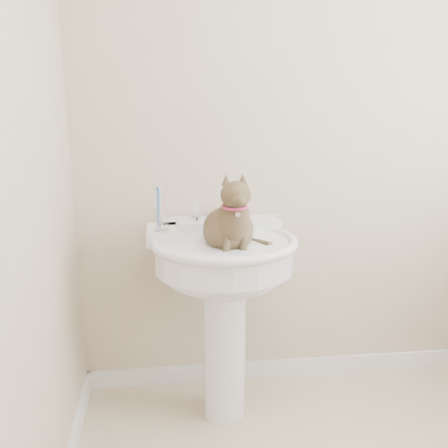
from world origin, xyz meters
name	(u,v)px	position (x,y,z in m)	size (l,w,h in m)	color
wall_back	(311,135)	(0.00, 1.10, 1.25)	(2.20, 0.00, 2.50)	beige
baseboard_back	(301,367)	(0.00, 1.09, 0.04)	(2.20, 0.02, 0.09)	white
pedestal_sink	(224,273)	(-0.44, 0.81, 0.69)	(0.64, 0.63, 0.88)	white
faucet	(220,212)	(-0.44, 0.97, 0.92)	(0.28, 0.12, 0.14)	silver
soap_bar	(229,213)	(-0.39, 1.06, 0.89)	(0.09, 0.06, 0.03)	orange
toothbrush_cup	(161,220)	(-0.70, 0.84, 0.93)	(0.07, 0.07, 0.19)	silver
cat	(230,224)	(-0.42, 0.75, 0.93)	(0.23, 0.29, 0.43)	brown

